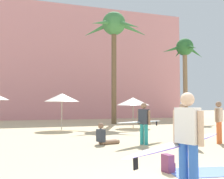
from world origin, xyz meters
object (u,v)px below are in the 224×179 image
object	(u,v)px
person_mid_left	(184,122)
person_mid_right	(104,137)
person_near_left	(143,122)
backpack	(168,164)
person_near_right	(184,142)
beach_towel	(203,172)
palm_tree_far_left	(114,31)
cafe_umbrella_1	(62,98)
cafe_umbrella_2	(133,101)
palm_tree_left	(185,54)
person_far_left	(219,120)

from	to	relation	value
person_mid_left	person_mid_right	xyz separation A→B (m)	(-3.22, 0.81, -0.60)
person_near_left	person_mid_left	xyz separation A→B (m)	(1.72, -0.37, -0.01)
backpack	person_near_right	bearing A→B (deg)	-116.73
backpack	person_near_left	xyz separation A→B (m)	(1.33, 4.33, 0.71)
beach_towel	person_mid_right	world-z (taller)	person_mid_right
beach_towel	person_mid_left	world-z (taller)	person_mid_left
palm_tree_far_left	person_near_right	xyz separation A→B (m)	(-4.57, -17.35, -6.98)
person_near_right	person_mid_right	bearing A→B (deg)	64.57
beach_towel	backpack	world-z (taller)	backpack
cafe_umbrella_1	person_near_right	xyz separation A→B (m)	(0.35, -13.31, -1.11)
palm_tree_far_left	person_near_right	world-z (taller)	palm_tree_far_left
person_near_left	person_mid_left	size ratio (longest dim) A/B	1.08
cafe_umbrella_2	beach_towel	xyz separation A→B (m)	(-3.26, -12.05, -1.84)
palm_tree_left	beach_towel	bearing A→B (deg)	-122.50
backpack	person_far_left	size ratio (longest dim) A/B	0.24
person_mid_left	person_far_left	size ratio (longest dim) A/B	1.49
person_mid_right	cafe_umbrella_2	bearing A→B (deg)	44.15
beach_towel	person_near_left	size ratio (longest dim) A/B	0.56
cafe_umbrella_2	person_far_left	world-z (taller)	cafe_umbrella_2
palm_tree_left	palm_tree_far_left	bearing A→B (deg)	-171.62
person_far_left	person_near_left	bearing A→B (deg)	-139.35
cafe_umbrella_2	person_mid_right	distance (m)	8.30
beach_towel	person_mid_left	bearing A→B (deg)	61.71
person_mid_right	person_near_left	bearing A→B (deg)	-31.15
palm_tree_left	person_near_right	size ratio (longest dim) A/B	2.89
person_near_right	person_far_left	xyz separation A→B (m)	(5.05, 5.14, 0.00)
cafe_umbrella_1	person_mid_left	world-z (taller)	cafe_umbrella_1
palm_tree_left	person_near_left	distance (m)	17.21
person_mid_left	person_mid_right	world-z (taller)	person_mid_left
palm_tree_far_left	cafe_umbrella_1	world-z (taller)	palm_tree_far_left
palm_tree_left	cafe_umbrella_1	world-z (taller)	palm_tree_left
palm_tree_left	person_near_right	distance (m)	22.91
backpack	person_mid_left	distance (m)	5.05
person_mid_left	person_mid_right	bearing A→B (deg)	91.20
beach_towel	person_far_left	distance (m)	5.35
cafe_umbrella_2	person_mid_left	size ratio (longest dim) A/B	0.89
person_mid_right	palm_tree_left	bearing A→B (deg)	30.67
cafe_umbrella_2	person_far_left	distance (m)	8.32
palm_tree_far_left	backpack	size ratio (longest dim) A/B	22.79
palm_tree_far_left	person_near_left	world-z (taller)	palm_tree_far_left
palm_tree_left	person_far_left	distance (m)	16.20
cafe_umbrella_1	beach_towel	bearing A→B (deg)	-81.74
cafe_umbrella_2	person_mid_right	world-z (taller)	cafe_umbrella_2
backpack	person_near_left	size ratio (longest dim) A/B	0.15
cafe_umbrella_1	person_near_right	world-z (taller)	cafe_umbrella_1
person_near_left	cafe_umbrella_2	bearing A→B (deg)	-142.34
palm_tree_left	backpack	distance (m)	21.47
person_mid_right	palm_tree_far_left	bearing A→B (deg)	54.51
cafe_umbrella_2	person_mid_right	xyz separation A→B (m)	(-4.20, -6.99, -1.54)
backpack	person_near_left	bearing A→B (deg)	67.07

